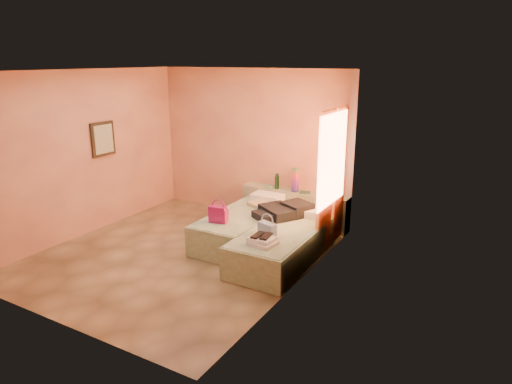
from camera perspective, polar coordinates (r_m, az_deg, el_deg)
ground at (r=7.36m, az=-9.36°, el=-7.63°), size 4.50×4.50×0.00m
room_walls at (r=7.15m, az=-5.87°, el=6.81°), size 4.02×4.51×2.81m
headboard_ledge at (r=8.42m, az=4.80°, el=-1.95°), size 2.05×0.30×0.65m
bed_left at (r=7.66m, az=-1.42°, el=-4.39°), size 0.92×2.01×0.50m
bed_right at (r=6.94m, az=3.31°, el=-6.69°), size 0.92×2.01×0.50m
water_bottle at (r=8.38m, az=2.64°, el=1.32°), size 0.09×0.09×0.28m
rainbow_box at (r=8.21m, az=4.92°, el=1.52°), size 0.11×0.11×0.44m
small_dish at (r=8.51m, az=1.71°, el=0.71°), size 0.16×0.16×0.03m
green_book at (r=8.17m, az=6.13°, el=-0.06°), size 0.20×0.16×0.03m
flower_vase at (r=8.04m, az=9.03°, el=0.35°), size 0.22×0.22×0.24m
magenta_handbag at (r=7.14m, az=-4.72°, el=-2.76°), size 0.31×0.21×0.26m
khaki_garment at (r=7.88m, az=0.58°, el=-1.59°), size 0.48×0.44×0.07m
clothes_pile at (r=7.38m, az=3.26°, el=-2.35°), size 0.88×0.88×0.20m
blue_handbag at (r=6.63m, az=1.40°, el=-4.63°), size 0.31×0.21×0.18m
towel_stack at (r=6.30m, az=0.84°, el=-6.19°), size 0.39×0.34×0.10m
sandal_pair at (r=6.32m, az=0.70°, el=-5.50°), size 0.20×0.27×0.03m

